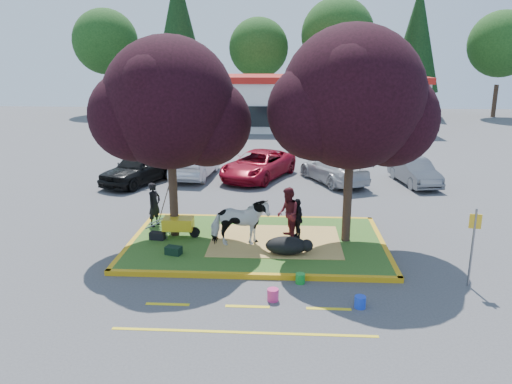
# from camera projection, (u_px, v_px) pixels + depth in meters

# --- Properties ---
(ground) EXTENTS (90.00, 90.00, 0.00)m
(ground) POSITION_uv_depth(u_px,v_px,m) (257.00, 245.00, 16.37)
(ground) COLOR #424244
(ground) RESTS_ON ground
(median_island) EXTENTS (8.00, 5.00, 0.15)m
(median_island) POSITION_uv_depth(u_px,v_px,m) (257.00, 243.00, 16.35)
(median_island) COLOR #2C561B
(median_island) RESTS_ON ground
(curb_near) EXTENTS (8.30, 0.16, 0.15)m
(curb_near) POSITION_uv_depth(u_px,v_px,m) (252.00, 276.00, 13.86)
(curb_near) COLOR gold
(curb_near) RESTS_ON ground
(curb_far) EXTENTS (8.30, 0.16, 0.15)m
(curb_far) POSITION_uv_depth(u_px,v_px,m) (261.00, 218.00, 18.83)
(curb_far) COLOR gold
(curb_far) RESTS_ON ground
(curb_left) EXTENTS (0.16, 5.30, 0.15)m
(curb_left) POSITION_uv_depth(u_px,v_px,m) (135.00, 240.00, 16.58)
(curb_left) COLOR gold
(curb_left) RESTS_ON ground
(curb_right) EXTENTS (0.16, 5.30, 0.15)m
(curb_right) POSITION_uv_depth(u_px,v_px,m) (383.00, 245.00, 16.12)
(curb_right) COLOR gold
(curb_right) RESTS_ON ground
(straw_bedding) EXTENTS (4.20, 3.00, 0.01)m
(straw_bedding) POSITION_uv_depth(u_px,v_px,m) (275.00, 241.00, 16.29)
(straw_bedding) COLOR tan
(straw_bedding) RESTS_ON median_island
(tree_purple_left) EXTENTS (5.06, 4.20, 6.51)m
(tree_purple_left) POSITION_uv_depth(u_px,v_px,m) (170.00, 109.00, 15.74)
(tree_purple_left) COLOR black
(tree_purple_left) RESTS_ON median_island
(tree_purple_right) EXTENTS (5.30, 4.40, 6.82)m
(tree_purple_right) POSITION_uv_depth(u_px,v_px,m) (353.00, 104.00, 15.18)
(tree_purple_right) COLOR black
(tree_purple_right) RESTS_ON median_island
(fire_lane_stripe_a) EXTENTS (1.10, 0.12, 0.01)m
(fire_lane_stripe_a) POSITION_uv_depth(u_px,v_px,m) (168.00, 304.00, 12.43)
(fire_lane_stripe_a) COLOR yellow
(fire_lane_stripe_a) RESTS_ON ground
(fire_lane_stripe_b) EXTENTS (1.10, 0.12, 0.01)m
(fire_lane_stripe_b) POSITION_uv_depth(u_px,v_px,m) (247.00, 306.00, 12.32)
(fire_lane_stripe_b) COLOR yellow
(fire_lane_stripe_b) RESTS_ON ground
(fire_lane_stripe_c) EXTENTS (1.10, 0.12, 0.01)m
(fire_lane_stripe_c) POSITION_uv_depth(u_px,v_px,m) (329.00, 309.00, 12.21)
(fire_lane_stripe_c) COLOR yellow
(fire_lane_stripe_c) RESTS_ON ground
(fire_lane_long) EXTENTS (6.00, 0.10, 0.01)m
(fire_lane_long) POSITION_uv_depth(u_px,v_px,m) (243.00, 332.00, 11.17)
(fire_lane_long) COLOR yellow
(fire_lane_long) RESTS_ON ground
(retail_building) EXTENTS (20.40, 8.40, 4.40)m
(retail_building) POSITION_uv_depth(u_px,v_px,m) (299.00, 101.00, 42.61)
(retail_building) COLOR silver
(retail_building) RESTS_ON ground
(treeline) EXTENTS (46.58, 7.80, 14.63)m
(treeline) POSITION_uv_depth(u_px,v_px,m) (290.00, 38.00, 50.48)
(treeline) COLOR black
(treeline) RESTS_ON ground
(cow) EXTENTS (1.94, 1.14, 1.54)m
(cow) POSITION_uv_depth(u_px,v_px,m) (240.00, 223.00, 15.69)
(cow) COLOR white
(cow) RESTS_ON median_island
(calf) EXTENTS (1.40, 0.98, 0.55)m
(calf) POSITION_uv_depth(u_px,v_px,m) (286.00, 246.00, 15.13)
(calf) COLOR black
(calf) RESTS_ON median_island
(handler) EXTENTS (0.58, 0.67, 1.56)m
(handler) POSITION_uv_depth(u_px,v_px,m) (154.00, 204.00, 17.57)
(handler) COLOR black
(handler) RESTS_ON median_island
(visitor_a) EXTENTS (0.79, 0.94, 1.73)m
(visitor_a) POSITION_uv_depth(u_px,v_px,m) (288.00, 214.00, 16.28)
(visitor_a) COLOR #4F161D
(visitor_a) RESTS_ON median_island
(visitor_b) EXTENTS (0.57, 0.85, 1.35)m
(visitor_b) POSITION_uv_depth(u_px,v_px,m) (297.00, 218.00, 16.41)
(visitor_b) COLOR black
(visitor_b) RESTS_ON median_island
(wheelbarrow) EXTENTS (1.78, 0.60, 0.67)m
(wheelbarrow) POSITION_uv_depth(u_px,v_px,m) (179.00, 224.00, 16.51)
(wheelbarrow) COLOR black
(wheelbarrow) RESTS_ON median_island
(gear_bag_dark) EXTENTS (0.52, 0.33, 0.25)m
(gear_bag_dark) POSITION_uv_depth(u_px,v_px,m) (157.00, 236.00, 16.40)
(gear_bag_dark) COLOR black
(gear_bag_dark) RESTS_ON median_island
(gear_bag_green) EXTENTS (0.53, 0.41, 0.25)m
(gear_bag_green) POSITION_uv_depth(u_px,v_px,m) (174.00, 250.00, 15.15)
(gear_bag_green) COLOR black
(gear_bag_green) RESTS_ON median_island
(sign_post) EXTENTS (0.30, 0.09, 2.18)m
(sign_post) POSITION_uv_depth(u_px,v_px,m) (473.00, 240.00, 13.09)
(sign_post) COLOR slate
(sign_post) RESTS_ON ground
(bucket_green) EXTENTS (0.33, 0.33, 0.28)m
(bucket_green) POSITION_uv_depth(u_px,v_px,m) (300.00, 278.00, 13.56)
(bucket_green) COLOR #17962C
(bucket_green) RESTS_ON ground
(bucket_pink) EXTENTS (0.39, 0.39, 0.32)m
(bucket_pink) POSITION_uv_depth(u_px,v_px,m) (273.00, 295.00, 12.59)
(bucket_pink) COLOR #D02E70
(bucket_pink) RESTS_ON ground
(bucket_blue) EXTENTS (0.32, 0.32, 0.30)m
(bucket_blue) POSITION_uv_depth(u_px,v_px,m) (360.00, 302.00, 12.24)
(bucket_blue) COLOR blue
(bucket_blue) RESTS_ON ground
(car_black) EXTENTS (3.44, 4.78, 1.51)m
(car_black) POSITION_uv_depth(u_px,v_px,m) (140.00, 168.00, 24.12)
(car_black) COLOR black
(car_black) RESTS_ON ground
(car_silver) EXTENTS (2.00, 4.68, 1.50)m
(car_silver) POSITION_uv_depth(u_px,v_px,m) (196.00, 162.00, 25.41)
(car_silver) COLOR #AEB0B7
(car_silver) RESTS_ON ground
(car_red) EXTENTS (4.11, 5.54, 1.40)m
(car_red) POSITION_uv_depth(u_px,v_px,m) (258.00, 165.00, 25.06)
(car_red) COLOR maroon
(car_red) RESTS_ON ground
(car_white) EXTENTS (3.57, 4.94, 1.33)m
(car_white) POSITION_uv_depth(u_px,v_px,m) (334.00, 169.00, 24.35)
(car_white) COLOR silver
(car_white) RESTS_ON ground
(car_grey) EXTENTS (1.94, 3.94, 1.24)m
(car_grey) POSITION_uv_depth(u_px,v_px,m) (415.00, 172.00, 23.95)
(car_grey) COLOR #5A5D62
(car_grey) RESTS_ON ground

